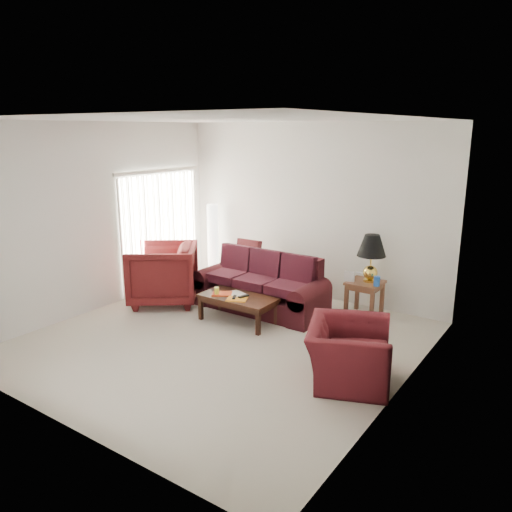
{
  "coord_description": "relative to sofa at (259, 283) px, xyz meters",
  "views": [
    {
      "loc": [
        4.06,
        -5.06,
        2.88
      ],
      "look_at": [
        0.0,
        0.85,
        1.05
      ],
      "focal_mm": 35.0,
      "sensor_mm": 36.0,
      "label": 1
    }
  ],
  "objects": [
    {
      "name": "floor",
      "position": [
        0.28,
        -1.35,
        -0.45
      ],
      "size": [
        5.0,
        5.0,
        0.0
      ],
      "primitive_type": "plane",
      "color": "beige",
      "rests_on": "ground"
    },
    {
      "name": "blinds",
      "position": [
        -2.14,
        -0.05,
        0.63
      ],
      "size": [
        0.1,
        2.0,
        2.16
      ],
      "primitive_type": "cube",
      "color": "silver",
      "rests_on": "ground"
    },
    {
      "name": "sofa",
      "position": [
        0.0,
        0.0,
        0.0
      ],
      "size": [
        2.22,
        1.01,
        0.9
      ],
      "primitive_type": null,
      "rotation": [
        0.0,
        0.0,
        -0.03
      ],
      "color": "black",
      "rests_on": "ground"
    },
    {
      "name": "throw_pillow",
      "position": [
        -0.7,
        0.69,
        0.28
      ],
      "size": [
        0.46,
        0.23,
        0.47
      ],
      "primitive_type": "cube",
      "rotation": [
        -0.21,
        0.0,
        0.02
      ],
      "color": "black",
      "rests_on": "sofa"
    },
    {
      "name": "end_table",
      "position": [
        1.53,
        0.71,
        -0.17
      ],
      "size": [
        0.57,
        0.57,
        0.56
      ],
      "primitive_type": null,
      "rotation": [
        0.0,
        0.0,
        -0.1
      ],
      "color": "#4F291B",
      "rests_on": "ground"
    },
    {
      "name": "table_lamp",
      "position": [
        1.59,
        0.75,
        0.49
      ],
      "size": [
        0.55,
        0.55,
        0.75
      ],
      "primitive_type": null,
      "rotation": [
        0.0,
        0.0,
        -0.28
      ],
      "color": "gold",
      "rests_on": "end_table"
    },
    {
      "name": "clock",
      "position": [
        1.32,
        0.58,
        0.19
      ],
      "size": [
        0.16,
        0.08,
        0.16
      ],
      "primitive_type": "cube",
      "rotation": [
        0.0,
        0.0,
        0.17
      ],
      "color": "silver",
      "rests_on": "end_table"
    },
    {
      "name": "blue_canister",
      "position": [
        1.76,
        0.59,
        0.19
      ],
      "size": [
        0.1,
        0.1,
        0.15
      ],
      "primitive_type": "cylinder",
      "rotation": [
        0.0,
        0.0,
        -0.0
      ],
      "color": "#18489F",
      "rests_on": "end_table"
    },
    {
      "name": "picture_frame",
      "position": [
        1.35,
        0.86,
        0.19
      ],
      "size": [
        0.14,
        0.17,
        0.05
      ],
      "primitive_type": "cube",
      "rotation": [
        1.36,
        0.0,
        0.14
      ],
      "color": "silver",
      "rests_on": "end_table"
    },
    {
      "name": "floor_lamp",
      "position": [
        -1.65,
        0.85,
        0.31
      ],
      "size": [
        0.32,
        0.32,
        1.51
      ],
      "primitive_type": null,
      "rotation": [
        0.0,
        0.0,
        0.42
      ],
      "color": "white",
      "rests_on": "ground"
    },
    {
      "name": "armchair_left",
      "position": [
        -1.53,
        -0.65,
        0.06
      ],
      "size": [
        1.55,
        1.54,
        1.02
      ],
      "primitive_type": "imported",
      "rotation": [
        0.0,
        0.0,
        -0.93
      ],
      "color": "#471011",
      "rests_on": "ground"
    },
    {
      "name": "armchair_right",
      "position": [
        2.2,
        -1.38,
        -0.1
      ],
      "size": [
        1.26,
        1.33,
        0.69
      ],
      "primitive_type": "imported",
      "rotation": [
        0.0,
        0.0,
        1.95
      ],
      "color": "#440F15",
      "rests_on": "ground"
    },
    {
      "name": "coffee_table",
      "position": [
        0.05,
        -0.64,
        -0.24
      ],
      "size": [
        1.24,
        0.72,
        0.41
      ],
      "primitive_type": null,
      "rotation": [
        0.0,
        0.0,
        -0.11
      ],
      "color": "black",
      "rests_on": "ground"
    },
    {
      "name": "magazine_red",
      "position": [
        -0.21,
        -0.7,
        -0.03
      ],
      "size": [
        0.38,
        0.36,
        0.02
      ],
      "primitive_type": "cube",
      "rotation": [
        0.0,
        0.0,
        0.57
      ],
      "color": "#C03713",
      "rests_on": "coffee_table"
    },
    {
      "name": "magazine_white",
      "position": [
        -0.03,
        -0.59,
        -0.03
      ],
      "size": [
        0.35,
        0.31,
        0.02
      ],
      "primitive_type": "cube",
      "rotation": [
        0.0,
        0.0,
        -0.31
      ],
      "color": "beige",
      "rests_on": "coffee_table"
    },
    {
      "name": "magazine_orange",
      "position": [
        0.13,
        -0.77,
        -0.03
      ],
      "size": [
        0.36,
        0.32,
        0.02
      ],
      "primitive_type": "cube",
      "rotation": [
        0.0,
        0.0,
        0.39
      ],
      "color": "orange",
      "rests_on": "coffee_table"
    },
    {
      "name": "remote_a",
      "position": [
        0.07,
        -0.76,
        -0.01
      ],
      "size": [
        0.11,
        0.16,
        0.02
      ],
      "primitive_type": "cube",
      "rotation": [
        0.0,
        0.0,
        0.49
      ],
      "color": "black",
      "rests_on": "coffee_table"
    },
    {
      "name": "remote_b",
      "position": [
        0.16,
        -0.65,
        -0.01
      ],
      "size": [
        0.1,
        0.19,
        0.02
      ],
      "primitive_type": "cube",
      "rotation": [
        0.0,
        0.0,
        -0.28
      ],
      "color": "black",
      "rests_on": "coffee_table"
    },
    {
      "name": "yellow_glass",
      "position": [
        -0.26,
        -0.77,
        0.02
      ],
      "size": [
        0.1,
        0.1,
        0.12
      ],
      "primitive_type": "cylinder",
      "rotation": [
        0.0,
        0.0,
        0.43
      ],
      "color": "#FFFB38",
      "rests_on": "coffee_table"
    }
  ]
}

